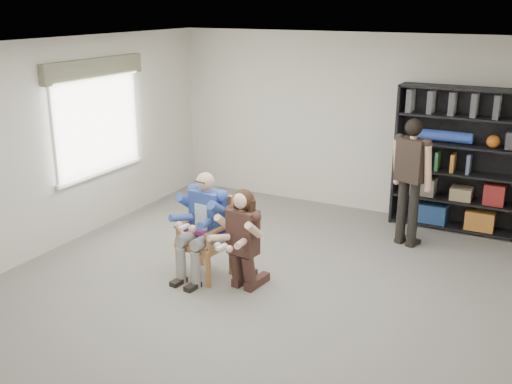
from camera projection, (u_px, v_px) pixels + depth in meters
The scene contains 8 objects.
room_shell at pixel (247, 179), 6.49m from camera, with size 6.00×7.00×2.80m, color silver, non-canonical shape.
floor at pixel (248, 295), 6.92m from camera, with size 6.00×7.00×0.01m, color slate.
window_left at pixel (98, 119), 8.56m from camera, with size 0.16×2.00×1.75m, color silver, non-canonical shape.
armchair at pixel (204, 237), 7.25m from camera, with size 0.59×0.57×1.02m, color #AE6433, non-canonical shape.
seated_man at pixel (204, 225), 7.21m from camera, with size 0.57×0.80×1.33m, color #284790, non-canonical shape.
kneeling_woman at pixel (241, 241), 6.87m from camera, with size 0.51×0.82×1.22m, color #392720, non-canonical shape.
bookshelf at pixel (458, 160), 8.64m from camera, with size 1.80×0.38×2.10m, color black, non-canonical shape.
standing_man at pixel (410, 184), 8.09m from camera, with size 0.55×0.30×1.77m, color black, non-canonical shape.
Camera 1 is at (2.94, -5.49, 3.25)m, focal length 42.00 mm.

